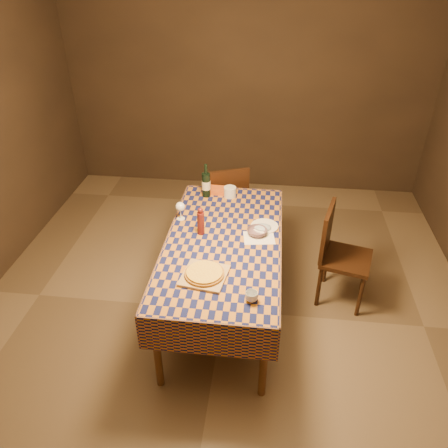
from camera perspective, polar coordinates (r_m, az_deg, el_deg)
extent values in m
plane|color=brown|center=(4.04, -0.08, -11.18)|extent=(5.00, 5.00, 0.00)
cube|color=#34271D|center=(5.59, 3.03, 17.70)|extent=(4.50, 0.10, 2.70)
cylinder|color=brown|center=(3.26, -8.77, -15.86)|extent=(0.06, 0.06, 0.75)
cylinder|color=brown|center=(3.18, 5.22, -17.16)|extent=(0.06, 0.06, 0.75)
cylinder|color=brown|center=(4.50, -3.67, 0.04)|extent=(0.06, 0.06, 0.75)
cylinder|color=brown|center=(4.44, 6.04, -0.57)|extent=(0.06, 0.06, 0.75)
cube|color=brown|center=(3.56, -0.09, -2.60)|extent=(0.90, 1.80, 0.03)
cube|color=brown|center=(3.55, -0.09, -2.33)|extent=(0.92, 1.82, 0.02)
cube|color=brown|center=(2.96, -2.22, -14.78)|extent=(0.94, 0.01, 0.30)
cube|color=brown|center=(4.40, 1.30, 3.01)|extent=(0.94, 0.01, 0.30)
cube|color=brown|center=(3.71, -7.26, -3.61)|extent=(0.01, 1.84, 0.30)
cube|color=brown|center=(3.62, 7.26, -4.61)|extent=(0.01, 1.84, 0.30)
cube|color=tan|center=(3.18, -2.56, -6.74)|extent=(0.36, 0.36, 0.02)
cylinder|color=#925B18|center=(3.17, -2.57, -6.49)|extent=(0.33, 0.33, 0.02)
cylinder|color=gold|center=(3.16, -2.58, -6.29)|extent=(0.30, 0.30, 0.01)
cylinder|color=#531613|center=(3.58, -3.05, 0.10)|extent=(0.06, 0.06, 0.20)
sphere|color=#531613|center=(3.52, -3.11, 1.79)|extent=(0.04, 0.04, 0.04)
imported|color=#674B57|center=(3.62, 4.33, -1.04)|extent=(0.20, 0.20, 0.05)
cylinder|color=white|center=(3.84, -5.65, 0.71)|extent=(0.08, 0.08, 0.01)
cylinder|color=white|center=(3.82, -5.69, 1.24)|extent=(0.01, 0.01, 0.08)
sphere|color=white|center=(3.78, -5.75, 2.27)|extent=(0.08, 0.08, 0.08)
ellipsoid|color=#45080E|center=(3.78, -5.74, 2.14)|extent=(0.05, 0.05, 0.03)
cylinder|color=black|center=(4.13, -2.35, 5.13)|extent=(0.10, 0.10, 0.23)
cylinder|color=black|center=(4.06, -2.40, 7.18)|extent=(0.04, 0.04, 0.10)
cylinder|color=beige|center=(4.13, -2.35, 5.13)|extent=(0.11, 0.11, 0.08)
cylinder|color=silver|center=(4.15, 0.78, 4.22)|extent=(0.13, 0.13, 0.10)
cube|color=#C8551A|center=(4.23, -0.75, 4.42)|extent=(0.19, 0.14, 0.05)
cylinder|color=white|center=(3.73, 5.32, -0.29)|extent=(0.26, 0.26, 0.01)
imported|color=silver|center=(2.98, 3.63, -9.43)|extent=(0.12, 0.12, 0.07)
cube|color=white|center=(3.59, 4.60, -1.81)|extent=(0.27, 0.23, 0.00)
ellipsoid|color=#9BAEC6|center=(3.69, 5.05, -0.41)|extent=(0.17, 0.15, 0.04)
cube|color=black|center=(4.70, -0.02, 2.79)|extent=(0.54, 0.54, 0.04)
cube|color=black|center=(4.41, 0.61, 4.34)|extent=(0.41, 0.18, 0.46)
cylinder|color=black|center=(5.01, 1.48, 1.71)|extent=(0.04, 0.04, 0.43)
cylinder|color=black|center=(4.94, -2.55, 1.19)|extent=(0.04, 0.04, 0.43)
cylinder|color=black|center=(4.72, 2.63, -0.48)|extent=(0.04, 0.04, 0.43)
cylinder|color=black|center=(4.65, -1.64, -1.07)|extent=(0.04, 0.04, 0.43)
cube|color=black|center=(4.03, 15.67, -4.41)|extent=(0.51, 0.51, 0.04)
cube|color=black|center=(3.90, 13.33, -0.89)|extent=(0.14, 0.42, 0.46)
cylinder|color=black|center=(4.03, 17.36, -9.05)|extent=(0.04, 0.04, 0.43)
cylinder|color=black|center=(4.31, 17.90, -6.02)|extent=(0.04, 0.04, 0.43)
cylinder|color=black|center=(4.04, 12.29, -8.01)|extent=(0.04, 0.04, 0.43)
cylinder|color=black|center=(4.32, 13.19, -5.06)|extent=(0.04, 0.04, 0.43)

